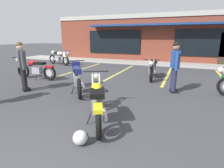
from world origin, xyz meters
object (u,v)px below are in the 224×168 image
object	(u,v)px
motorcycle_silver_naked	(35,69)
motorcycle_foreground_classic	(97,101)
motorcycle_red_sportbike	(153,68)
motorcycle_orange_scrambler	(60,57)
person_in_shorts_foreground	(175,64)
helmet_on_pavement	(80,138)
person_by_back_row	(22,64)
motorcycle_black_cruiser	(77,76)

from	to	relation	value
motorcycle_silver_naked	motorcycle_foreground_classic	bearing A→B (deg)	-31.61
motorcycle_foreground_classic	motorcycle_silver_naked	size ratio (longest dim) A/B	0.91
motorcycle_red_sportbike	motorcycle_orange_scrambler	bearing A→B (deg)	163.86
motorcycle_silver_naked	person_in_shorts_foreground	xyz separation A→B (m)	(5.79, 0.20, 0.49)
motorcycle_orange_scrambler	motorcycle_silver_naked	bearing A→B (deg)	-66.46
motorcycle_silver_naked	motorcycle_orange_scrambler	bearing A→B (deg)	113.54
helmet_on_pavement	motorcycle_foreground_classic	bearing A→B (deg)	98.47
motorcycle_orange_scrambler	person_by_back_row	xyz separation A→B (m)	(2.71, -5.48, 0.42)
motorcycle_red_sportbike	person_in_shorts_foreground	distance (m)	2.15
person_by_back_row	helmet_on_pavement	size ratio (longest dim) A/B	6.44
motorcycle_orange_scrambler	person_in_shorts_foreground	world-z (taller)	person_in_shorts_foreground
motorcycle_red_sportbike	motorcycle_black_cruiser	distance (m)	3.60
motorcycle_orange_scrambler	person_by_back_row	bearing A→B (deg)	-63.67
motorcycle_black_cruiser	person_by_back_row	size ratio (longest dim) A/B	1.08
motorcycle_black_cruiser	motorcycle_orange_scrambler	distance (m)	6.57
person_by_back_row	helmet_on_pavement	world-z (taller)	person_by_back_row
helmet_on_pavement	motorcycle_silver_naked	bearing A→B (deg)	141.02
person_by_back_row	motorcycle_red_sportbike	bearing A→B (deg)	43.46
motorcycle_red_sportbike	helmet_on_pavement	bearing A→B (deg)	-92.90
helmet_on_pavement	motorcycle_red_sportbike	bearing A→B (deg)	87.10
motorcycle_orange_scrambler	helmet_on_pavement	world-z (taller)	motorcycle_orange_scrambler
motorcycle_foreground_classic	motorcycle_black_cruiser	bearing A→B (deg)	132.44
motorcycle_black_cruiser	person_by_back_row	world-z (taller)	person_by_back_row
motorcycle_red_sportbike	motorcycle_black_cruiser	world-z (taller)	same
motorcycle_silver_naked	person_by_back_row	size ratio (longest dim) A/B	1.26
motorcycle_red_sportbike	person_in_shorts_foreground	size ratio (longest dim) A/B	1.26
motorcycle_foreground_classic	motorcycle_orange_scrambler	size ratio (longest dim) A/B	0.93
motorcycle_red_sportbike	person_in_shorts_foreground	bearing A→B (deg)	-61.79
motorcycle_red_sportbike	motorcycle_silver_naked	world-z (taller)	same
motorcycle_silver_naked	person_in_shorts_foreground	distance (m)	5.81
motorcycle_red_sportbike	motorcycle_silver_naked	bearing A→B (deg)	-156.94
motorcycle_black_cruiser	person_in_shorts_foreground	world-z (taller)	person_in_shorts_foreground
person_in_shorts_foreground	motorcycle_orange_scrambler	bearing A→B (deg)	153.57
motorcycle_orange_scrambler	helmet_on_pavement	bearing A→B (deg)	-50.61
motorcycle_orange_scrambler	motorcycle_black_cruiser	bearing A→B (deg)	-47.37
motorcycle_orange_scrambler	person_by_back_row	size ratio (longest dim) A/B	1.23
helmet_on_pavement	person_by_back_row	bearing A→B (deg)	149.16
motorcycle_black_cruiser	motorcycle_silver_naked	xyz separation A→B (m)	(-2.74, 0.90, -0.07)
motorcycle_black_cruiser	motorcycle_orange_scrambler	world-z (taller)	same
motorcycle_silver_naked	person_by_back_row	xyz separation A→B (m)	(1.00, -1.56, 0.49)
motorcycle_black_cruiser	person_by_back_row	distance (m)	1.90
motorcycle_black_cruiser	motorcycle_silver_naked	world-z (taller)	same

